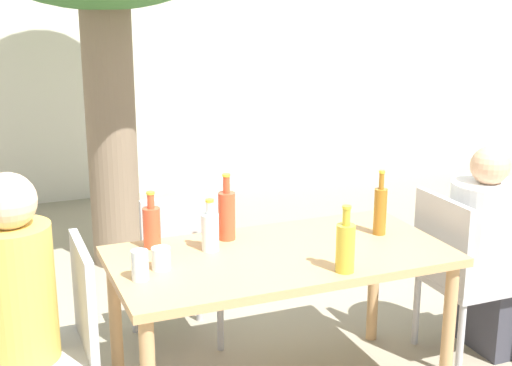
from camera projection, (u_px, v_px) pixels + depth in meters
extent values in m
cube|color=silver|center=(114.00, 44.00, 6.38)|extent=(10.00, 0.08, 2.80)
cylinder|color=#7A6651|center=(112.00, 134.00, 4.86)|extent=(0.34, 0.34, 1.85)
cube|color=tan|center=(281.00, 256.00, 3.24)|extent=(1.53, 0.78, 0.04)
cylinder|color=tan|center=(448.00, 334.00, 3.29)|extent=(0.06, 0.06, 0.69)
cylinder|color=tan|center=(116.00, 325.00, 3.38)|extent=(0.06, 0.06, 0.69)
cylinder|color=tan|center=(374.00, 281.00, 3.88)|extent=(0.06, 0.06, 0.69)
cube|color=#B2B2B7|center=(38.00, 359.00, 2.92)|extent=(0.44, 0.44, 0.04)
cube|color=#B2B2B7|center=(84.00, 296.00, 2.93)|extent=(0.04, 0.44, 0.45)
cube|color=#B2B2B7|center=(471.00, 280.00, 3.71)|extent=(0.44, 0.44, 0.04)
cube|color=#B2B2B7|center=(442.00, 241.00, 3.57)|extent=(0.04, 0.44, 0.45)
cylinder|color=#B2B2B7|center=(473.00, 299.00, 4.00)|extent=(0.04, 0.04, 0.40)
cylinder|color=#B2B2B7|center=(460.00, 341.00, 3.53)|extent=(0.04, 0.04, 0.40)
cylinder|color=#B2B2B7|center=(416.00, 310.00, 3.87)|extent=(0.04, 0.04, 0.40)
cube|color=#B2B2B7|center=(175.00, 270.00, 3.84)|extent=(0.44, 0.44, 0.04)
cube|color=#B2B2B7|center=(184.00, 239.00, 3.60)|extent=(0.44, 0.04, 0.45)
cylinder|color=#B2B2B7|center=(199.00, 289.00, 4.14)|extent=(0.04, 0.04, 0.40)
cylinder|color=#B2B2B7|center=(134.00, 299.00, 4.00)|extent=(0.04, 0.04, 0.40)
cylinder|color=#B2B2B7|center=(220.00, 316.00, 3.80)|extent=(0.04, 0.04, 0.40)
cylinder|color=#B2B2B7|center=(151.00, 328.00, 3.66)|extent=(0.04, 0.04, 0.40)
cylinder|color=gold|center=(17.00, 293.00, 2.82)|extent=(0.31, 0.31, 0.56)
sphere|color=beige|center=(8.00, 201.00, 2.72)|extent=(0.22, 0.22, 0.22)
cube|color=#383842|center=(507.00, 307.00, 3.85)|extent=(0.40, 0.33, 0.44)
cylinder|color=white|center=(484.00, 230.00, 3.66)|extent=(0.37, 0.37, 0.50)
sphere|color=tan|center=(490.00, 166.00, 3.57)|extent=(0.20, 0.20, 0.20)
cylinder|color=#9E661E|center=(380.00, 212.00, 3.44)|extent=(0.06, 0.06, 0.23)
cylinder|color=#9E661E|center=(382.00, 181.00, 3.40)|extent=(0.02, 0.02, 0.08)
cylinder|color=gold|center=(382.00, 172.00, 3.39)|extent=(0.03, 0.03, 0.01)
cylinder|color=#DB4C2D|center=(227.00, 216.00, 3.37)|extent=(0.08, 0.08, 0.23)
cylinder|color=#DB4C2D|center=(226.00, 185.00, 3.33)|extent=(0.03, 0.03, 0.08)
cylinder|color=gold|center=(226.00, 175.00, 3.32)|extent=(0.04, 0.04, 0.01)
cylinder|color=gold|center=(345.00, 248.00, 2.99)|extent=(0.08, 0.08, 0.21)
cylinder|color=gold|center=(346.00, 217.00, 2.95)|extent=(0.03, 0.03, 0.07)
cylinder|color=gold|center=(347.00, 207.00, 2.94)|extent=(0.04, 0.04, 0.01)
cylinder|color=silver|center=(210.00, 232.00, 3.24)|extent=(0.08, 0.08, 0.17)
cylinder|color=silver|center=(210.00, 208.00, 3.21)|extent=(0.03, 0.03, 0.06)
cylinder|color=gold|center=(210.00, 200.00, 3.20)|extent=(0.04, 0.04, 0.01)
cylinder|color=#DB4C2D|center=(152.00, 228.00, 3.27)|extent=(0.08, 0.08, 0.19)
cylinder|color=#DB4C2D|center=(151.00, 201.00, 3.23)|extent=(0.03, 0.03, 0.07)
cylinder|color=gold|center=(150.00, 193.00, 3.22)|extent=(0.04, 0.04, 0.01)
cylinder|color=silver|center=(140.00, 265.00, 2.91)|extent=(0.07, 0.07, 0.13)
cylinder|color=white|center=(161.00, 258.00, 3.03)|extent=(0.08, 0.08, 0.10)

